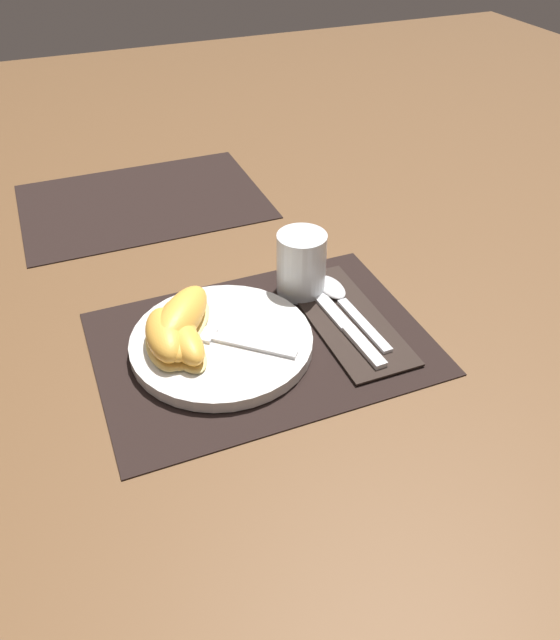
{
  "coord_description": "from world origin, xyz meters",
  "views": [
    {
      "loc": [
        -0.21,
        -0.59,
        0.53
      ],
      "look_at": [
        0.03,
        0.01,
        0.02
      ],
      "focal_mm": 35.0,
      "sensor_mm": 36.0,
      "label": 1
    }
  ],
  "objects_px": {
    "juice_glass": "(301,267)",
    "citrus_wedge_0": "(181,319)",
    "fork": "(219,338)",
    "citrus_wedge_2": "(166,336)",
    "citrus_wedge_1": "(177,331)",
    "spoon": "(339,297)",
    "citrus_wedge_3": "(184,342)",
    "knife": "(342,321)",
    "plate": "(222,342)"
  },
  "relations": [
    {
      "from": "juice_glass",
      "to": "fork",
      "type": "xyz_separation_m",
      "value": [
        -0.15,
        -0.08,
        -0.02
      ]
    },
    {
      "from": "juice_glass",
      "to": "knife",
      "type": "distance_m",
      "value": 0.1
    },
    {
      "from": "plate",
      "to": "citrus_wedge_0",
      "type": "xyz_separation_m",
      "value": [
        -0.04,
        0.03,
        0.03
      ]
    },
    {
      "from": "knife",
      "to": "spoon",
      "type": "height_order",
      "value": "spoon"
    },
    {
      "from": "plate",
      "to": "citrus_wedge_3",
      "type": "height_order",
      "value": "citrus_wedge_3"
    },
    {
      "from": "fork",
      "to": "juice_glass",
      "type": "bearing_deg",
      "value": 28.36
    },
    {
      "from": "juice_glass",
      "to": "citrus_wedge_0",
      "type": "relative_size",
      "value": 0.67
    },
    {
      "from": "fork",
      "to": "citrus_wedge_2",
      "type": "relative_size",
      "value": 1.36
    },
    {
      "from": "citrus_wedge_1",
      "to": "citrus_wedge_2",
      "type": "relative_size",
      "value": 1.22
    },
    {
      "from": "plate",
      "to": "fork",
      "type": "xyz_separation_m",
      "value": [
        -0.0,
        -0.0,
        0.01
      ]
    },
    {
      "from": "juice_glass",
      "to": "citrus_wedge_0",
      "type": "xyz_separation_m",
      "value": [
        -0.19,
        -0.05,
        -0.0
      ]
    },
    {
      "from": "spoon",
      "to": "citrus_wedge_3",
      "type": "xyz_separation_m",
      "value": [
        -0.24,
        -0.04,
        0.02
      ]
    },
    {
      "from": "spoon",
      "to": "citrus_wedge_2",
      "type": "bearing_deg",
      "value": -174.28
    },
    {
      "from": "juice_glass",
      "to": "knife",
      "type": "height_order",
      "value": "juice_glass"
    },
    {
      "from": "plate",
      "to": "fork",
      "type": "distance_m",
      "value": 0.01
    },
    {
      "from": "juice_glass",
      "to": "knife",
      "type": "bearing_deg",
      "value": -78.27
    },
    {
      "from": "plate",
      "to": "citrus_wedge_1",
      "type": "bearing_deg",
      "value": 163.88
    },
    {
      "from": "spoon",
      "to": "citrus_wedge_3",
      "type": "bearing_deg",
      "value": -169.93
    },
    {
      "from": "fork",
      "to": "citrus_wedge_3",
      "type": "height_order",
      "value": "citrus_wedge_3"
    },
    {
      "from": "spoon",
      "to": "citrus_wedge_3",
      "type": "height_order",
      "value": "citrus_wedge_3"
    },
    {
      "from": "knife",
      "to": "fork",
      "type": "relative_size",
      "value": 1.44
    },
    {
      "from": "citrus_wedge_2",
      "to": "knife",
      "type": "bearing_deg",
      "value": -5.94
    },
    {
      "from": "knife",
      "to": "citrus_wedge_1",
      "type": "bearing_deg",
      "value": 171.68
    },
    {
      "from": "citrus_wedge_2",
      "to": "citrus_wedge_1",
      "type": "bearing_deg",
      "value": 24.91
    },
    {
      "from": "knife",
      "to": "citrus_wedge_3",
      "type": "distance_m",
      "value": 0.22
    },
    {
      "from": "citrus_wedge_1",
      "to": "citrus_wedge_3",
      "type": "bearing_deg",
      "value": -84.36
    },
    {
      "from": "citrus_wedge_1",
      "to": "citrus_wedge_3",
      "type": "relative_size",
      "value": 1.31
    },
    {
      "from": "juice_glass",
      "to": "citrus_wedge_3",
      "type": "height_order",
      "value": "juice_glass"
    },
    {
      "from": "juice_glass",
      "to": "citrus_wedge_3",
      "type": "xyz_separation_m",
      "value": [
        -0.2,
        -0.09,
        -0.01
      ]
    },
    {
      "from": "plate",
      "to": "knife",
      "type": "bearing_deg",
      "value": -5.75
    },
    {
      "from": "juice_glass",
      "to": "citrus_wedge_2",
      "type": "relative_size",
      "value": 0.85
    },
    {
      "from": "citrus_wedge_3",
      "to": "citrus_wedge_0",
      "type": "bearing_deg",
      "value": 79.43
    },
    {
      "from": "citrus_wedge_2",
      "to": "plate",
      "type": "bearing_deg",
      "value": -6.39
    },
    {
      "from": "citrus_wedge_0",
      "to": "citrus_wedge_2",
      "type": "relative_size",
      "value": 1.27
    },
    {
      "from": "knife",
      "to": "spoon",
      "type": "xyz_separation_m",
      "value": [
        0.02,
        0.05,
        0.0
      ]
    },
    {
      "from": "citrus_wedge_0",
      "to": "citrus_wedge_2",
      "type": "distance_m",
      "value": 0.03
    },
    {
      "from": "fork",
      "to": "citrus_wedge_0",
      "type": "xyz_separation_m",
      "value": [
        -0.04,
        0.03,
        0.02
      ]
    },
    {
      "from": "fork",
      "to": "citrus_wedge_1",
      "type": "height_order",
      "value": "citrus_wedge_1"
    },
    {
      "from": "citrus_wedge_2",
      "to": "spoon",
      "type": "bearing_deg",
      "value": 5.72
    },
    {
      "from": "citrus_wedge_3",
      "to": "spoon",
      "type": "bearing_deg",
      "value": 10.07
    },
    {
      "from": "spoon",
      "to": "citrus_wedge_0",
      "type": "height_order",
      "value": "citrus_wedge_0"
    },
    {
      "from": "citrus_wedge_1",
      "to": "citrus_wedge_2",
      "type": "height_order",
      "value": "citrus_wedge_2"
    },
    {
      "from": "juice_glass",
      "to": "citrus_wedge_2",
      "type": "bearing_deg",
      "value": -161.92
    },
    {
      "from": "fork",
      "to": "citrus_wedge_3",
      "type": "relative_size",
      "value": 1.45
    },
    {
      "from": "spoon",
      "to": "citrus_wedge_2",
      "type": "xyz_separation_m",
      "value": [
        -0.26,
        -0.03,
        0.03
      ]
    },
    {
      "from": "plate",
      "to": "citrus_wedge_3",
      "type": "distance_m",
      "value": 0.06
    },
    {
      "from": "plate",
      "to": "citrus_wedge_0",
      "type": "distance_m",
      "value": 0.06
    },
    {
      "from": "plate",
      "to": "spoon",
      "type": "bearing_deg",
      "value": 10.14
    },
    {
      "from": "citrus_wedge_1",
      "to": "citrus_wedge_0",
      "type": "bearing_deg",
      "value": 57.71
    },
    {
      "from": "plate",
      "to": "spoon",
      "type": "xyz_separation_m",
      "value": [
        0.19,
        0.03,
        -0.0
      ]
    }
  ]
}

